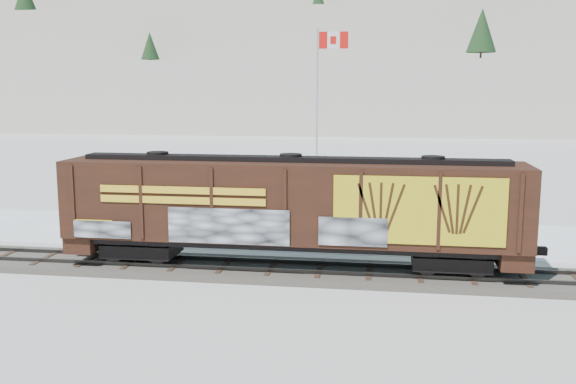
% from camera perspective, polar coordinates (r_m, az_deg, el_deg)
% --- Properties ---
extents(ground, '(500.00, 500.00, 0.00)m').
position_cam_1_polar(ground, '(27.18, -5.63, -7.04)').
color(ground, white).
rests_on(ground, ground).
extents(rail_track, '(50.00, 3.40, 0.43)m').
position_cam_1_polar(rail_track, '(27.14, -5.63, -6.74)').
color(rail_track, '#59544C').
rests_on(rail_track, ground).
extents(parking_strip, '(40.00, 8.00, 0.03)m').
position_cam_1_polar(parking_strip, '(34.26, -2.51, -3.56)').
color(parking_strip, white).
rests_on(parking_strip, ground).
extents(hillside, '(360.00, 110.00, 93.00)m').
position_cam_1_polar(hillside, '(165.33, 6.63, 11.50)').
color(hillside, white).
rests_on(hillside, ground).
extents(hopper_railcar, '(18.58, 3.06, 4.45)m').
position_cam_1_polar(hopper_railcar, '(25.96, 0.25, -1.15)').
color(hopper_railcar, black).
rests_on(hopper_railcar, rail_track).
extents(flagpole, '(2.30, 0.90, 11.12)m').
position_cam_1_polar(flagpole, '(39.43, 2.72, 4.10)').
color(flagpole, silver).
rests_on(flagpole, ground).
extents(car_silver, '(4.19, 2.72, 1.33)m').
position_cam_1_polar(car_silver, '(36.96, -16.01, -1.90)').
color(car_silver, '#A4A6AB').
rests_on(car_silver, parking_strip).
extents(car_white, '(5.30, 2.14, 1.71)m').
position_cam_1_polar(car_white, '(33.71, -5.95, -2.30)').
color(car_white, white).
rests_on(car_white, parking_strip).
extents(car_dark, '(4.79, 3.19, 1.29)m').
position_cam_1_polar(car_dark, '(32.61, 5.38, -3.07)').
color(car_dark, black).
rests_on(car_dark, parking_strip).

